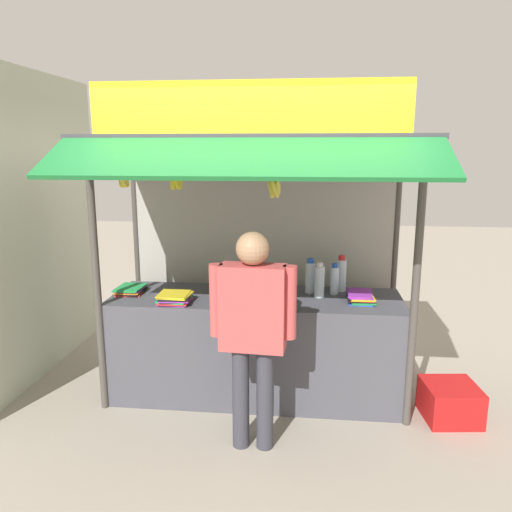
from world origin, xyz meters
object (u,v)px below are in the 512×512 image
at_px(water_bottle_front_right, 341,274).
at_px(plastic_crate, 450,402).
at_px(magazine_stack_far_left, 175,298).
at_px(water_bottle_rear_center, 334,280).
at_px(banana_bunch_rightmost, 176,178).
at_px(magazine_stack_center, 130,290).
at_px(banana_bunch_leftmost, 124,179).
at_px(water_bottle_back_left, 250,278).
at_px(water_bottle_right, 229,276).
at_px(water_bottle_front_left, 319,281).
at_px(magazine_stack_left, 360,297).
at_px(water_bottle_mid_right, 310,277).
at_px(vendor_person, 253,322).
at_px(banana_bunch_inner_right, 274,188).

distance_m(water_bottle_front_right, plastic_crate, 1.33).
height_order(magazine_stack_far_left, plastic_crate, magazine_stack_far_left).
height_order(water_bottle_rear_center, banana_bunch_rightmost, banana_bunch_rightmost).
bearing_deg(magazine_stack_center, banana_bunch_leftmost, -68.93).
relative_size(water_bottle_back_left, banana_bunch_rightmost, 1.00).
distance_m(water_bottle_right, magazine_stack_far_left, 0.62).
bearing_deg(water_bottle_front_right, banana_bunch_leftmost, -155.67).
height_order(water_bottle_front_left, magazine_stack_left, water_bottle_front_left).
bearing_deg(water_bottle_right, water_bottle_mid_right, -7.82).
bearing_deg(water_bottle_front_left, vendor_person, -118.69).
bearing_deg(banana_bunch_rightmost, magazine_stack_left, 17.71).
bearing_deg(water_bottle_front_left, water_bottle_back_left, 171.98).
xyz_separation_m(water_bottle_right, water_bottle_front_right, (0.99, -0.01, 0.04)).
xyz_separation_m(water_bottle_front_left, water_bottle_front_right, (0.19, 0.21, 0.01)).
bearing_deg(water_bottle_back_left, water_bottle_front_right, 8.87).
relative_size(water_bottle_front_left, water_bottle_front_right, 0.94).
bearing_deg(water_bottle_front_right, plastic_crate, -31.16).
relative_size(water_bottle_rear_center, banana_bunch_leftmost, 1.08).
bearing_deg(water_bottle_rear_center, water_bottle_right, 172.51).
distance_m(water_bottle_back_left, water_bottle_front_left, 0.60).
bearing_deg(plastic_crate, water_bottle_mid_right, 159.03).
xyz_separation_m(water_bottle_mid_right, magazine_stack_left, (0.41, -0.21, -0.10)).
relative_size(water_bottle_right, water_bottle_front_right, 0.72).
xyz_separation_m(water_bottle_back_left, magazine_stack_far_left, (-0.57, -0.37, -0.08)).
bearing_deg(plastic_crate, water_bottle_right, 164.00).
height_order(magazine_stack_left, banana_bunch_rightmost, banana_bunch_rightmost).
bearing_deg(water_bottle_rear_center, magazine_stack_center, -174.98).
xyz_separation_m(water_bottle_mid_right, water_bottle_right, (-0.72, 0.10, -0.03)).
height_order(water_bottle_right, magazine_stack_far_left, water_bottle_right).
bearing_deg(water_bottle_rear_center, water_bottle_front_right, 59.53).
distance_m(vendor_person, plastic_crate, 1.79).
distance_m(magazine_stack_center, banana_bunch_rightmost, 1.23).
bearing_deg(magazine_stack_center, water_bottle_right, 18.57).
relative_size(water_bottle_right, vendor_person, 0.15).
distance_m(water_bottle_right, magazine_stack_center, 0.87).
bearing_deg(banana_bunch_rightmost, water_bottle_front_right, 30.56).
height_order(water_bottle_back_left, water_bottle_rear_center, water_bottle_rear_center).
bearing_deg(vendor_person, banana_bunch_leftmost, 165.78).
height_order(water_bottle_back_left, water_bottle_front_right, water_bottle_front_right).
bearing_deg(banana_bunch_inner_right, magazine_stack_left, 33.23).
height_order(water_bottle_rear_center, magazine_stack_far_left, water_bottle_rear_center).
distance_m(magazine_stack_left, banana_bunch_inner_right, 1.22).
xyz_separation_m(water_bottle_back_left, banana_bunch_rightmost, (-0.46, -0.61, 0.89)).
xyz_separation_m(banana_bunch_rightmost, banana_bunch_inner_right, (0.71, -0.00, -0.06)).
xyz_separation_m(water_bottle_rear_center, vendor_person, (-0.59, -0.94, -0.06)).
bearing_deg(water_bottle_mid_right, water_bottle_front_right, 17.69).
distance_m(water_bottle_mid_right, banana_bunch_leftmost, 1.73).
bearing_deg(vendor_person, water_bottle_front_left, 65.23).
bearing_deg(water_bottle_front_left, water_bottle_rear_center, 37.50).
bearing_deg(water_bottle_front_left, plastic_crate, -16.49).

